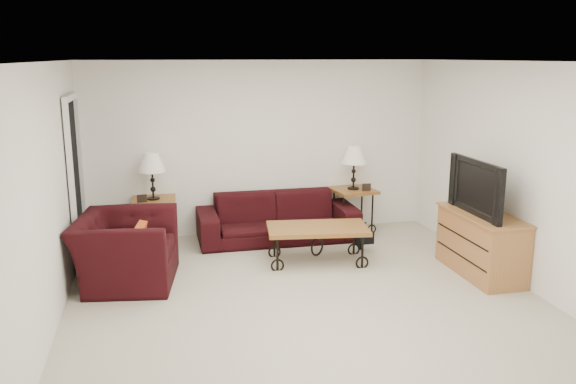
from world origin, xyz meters
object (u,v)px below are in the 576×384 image
at_px(sofa, 278,217).
at_px(lamp_left, 152,176).
at_px(coffee_table, 317,244).
at_px(television, 484,187).
at_px(lamp_right, 354,168).
at_px(side_table_left, 155,222).
at_px(tv_stand, 481,244).
at_px(backpack, 361,232).
at_px(armchair, 126,250).
at_px(side_table_right, 353,210).

bearing_deg(sofa, lamp_left, 173.94).
relative_size(coffee_table, television, 1.12).
bearing_deg(lamp_right, side_table_left, 180.00).
height_order(tv_stand, television, television).
bearing_deg(tv_stand, television, 180.00).
bearing_deg(side_table_left, tv_stand, -28.48).
distance_m(lamp_left, backpack, 2.92).
distance_m(side_table_left, backpack, 2.83).
bearing_deg(lamp_right, sofa, -171.33).
bearing_deg(armchair, coffee_table, -77.18).
relative_size(side_table_right, coffee_table, 0.51).
distance_m(coffee_table, armchair, 2.33).
distance_m(coffee_table, television, 2.12).
bearing_deg(coffee_table, side_table_right, 53.78).
xyz_separation_m(television, backpack, (-1.06, 1.17, -0.82)).
relative_size(coffee_table, tv_stand, 1.00).
height_order(armchair, backpack, armchair).
xyz_separation_m(sofa, side_table_left, (-1.69, 0.18, -0.01)).
distance_m(sofa, coffee_table, 1.08).
bearing_deg(backpack, tv_stand, -52.43).
distance_m(side_table_left, television, 4.34).
bearing_deg(armchair, tv_stand, -90.51).
relative_size(lamp_left, armchair, 0.53).
distance_m(tv_stand, television, 0.69).
bearing_deg(tv_stand, side_table_right, 113.66).
distance_m(side_table_left, lamp_right, 2.95).
relative_size(side_table_left, tv_stand, 0.52).
height_order(lamp_left, coffee_table, lamp_left).
height_order(side_table_left, backpack, side_table_left).
xyz_separation_m(tv_stand, television, (-0.02, 0.00, 0.69)).
height_order(armchair, tv_stand, armchair).
xyz_separation_m(coffee_table, television, (1.76, -0.83, 0.83)).
relative_size(side_table_right, lamp_right, 1.00).
relative_size(tv_stand, backpack, 2.47).
xyz_separation_m(side_table_left, lamp_left, (0.00, 0.00, 0.64)).
height_order(side_table_right, television, television).
relative_size(side_table_right, lamp_left, 1.00).
distance_m(sofa, tv_stand, 2.79).
relative_size(lamp_right, armchair, 0.53).
bearing_deg(backpack, lamp_right, 72.76).
relative_size(sofa, side_table_right, 3.49).
distance_m(armchair, backpack, 3.07).
xyz_separation_m(coffee_table, backpack, (0.70, 0.34, 0.02)).
xyz_separation_m(coffee_table, tv_stand, (1.78, -0.83, 0.14)).
distance_m(lamp_right, television, 2.23).
xyz_separation_m(lamp_right, television, (0.88, -2.05, 0.11)).
bearing_deg(coffee_table, lamp_left, 148.61).
bearing_deg(sofa, side_table_right, 8.67).
bearing_deg(tv_stand, sofa, 138.06).
bearing_deg(television, coffee_table, -115.30).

